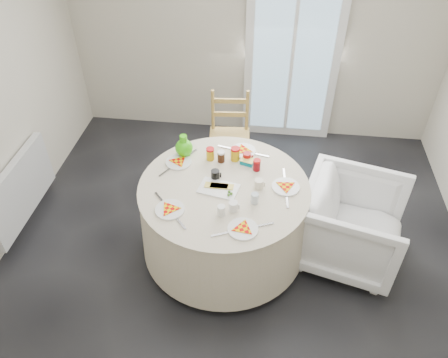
# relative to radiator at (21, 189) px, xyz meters

# --- Properties ---
(floor) EXTENTS (4.00, 4.00, 0.00)m
(floor) POSITION_rel_radiator_xyz_m (1.94, -0.20, -0.38)
(floor) COLOR black
(floor) RESTS_ON ground
(wall_back) EXTENTS (4.00, 0.02, 2.60)m
(wall_back) POSITION_rel_radiator_xyz_m (1.94, 1.80, 0.92)
(wall_back) COLOR #BCB5A3
(wall_back) RESTS_ON floor
(glass_door) EXTENTS (1.00, 0.08, 2.10)m
(glass_door) POSITION_rel_radiator_xyz_m (2.34, 1.75, 0.67)
(glass_door) COLOR silver
(glass_door) RESTS_ON floor
(radiator) EXTENTS (0.07, 1.00, 0.55)m
(radiator) POSITION_rel_radiator_xyz_m (0.00, 0.00, 0.00)
(radiator) COLOR silver
(radiator) RESTS_ON floor
(table) EXTENTS (1.38, 1.38, 0.70)m
(table) POSITION_rel_radiator_xyz_m (1.84, -0.12, -0.01)
(table) COLOR beige
(table) RESTS_ON floor
(wooden_chair) EXTENTS (0.43, 0.42, 0.90)m
(wooden_chair) POSITION_rel_radiator_xyz_m (1.77, 0.93, 0.09)
(wooden_chair) COLOR #A88C4E
(wooden_chair) RESTS_ON floor
(armchair) EXTENTS (0.92, 0.95, 0.82)m
(armchair) POSITION_rel_radiator_xyz_m (2.90, -0.06, 0.01)
(armchair) COLOR white
(armchair) RESTS_ON floor
(place_settings) EXTENTS (1.56, 1.56, 0.02)m
(place_settings) POSITION_rel_radiator_xyz_m (1.84, -0.12, 0.39)
(place_settings) COLOR white
(place_settings) RESTS_ON table
(jar_cluster) EXTENTS (0.50, 0.36, 0.13)m
(jar_cluster) POSITION_rel_radiator_xyz_m (1.87, 0.16, 0.44)
(jar_cluster) COLOR #9C4925
(jar_cluster) RESTS_ON table
(butter_tub) EXTENTS (0.13, 0.11, 0.04)m
(butter_tub) POSITION_rel_radiator_xyz_m (2.00, 0.18, 0.41)
(butter_tub) COLOR #017186
(butter_tub) RESTS_ON table
(green_pitcher) EXTENTS (0.19, 0.19, 0.19)m
(green_pitcher) POSITION_rel_radiator_xyz_m (1.46, 0.24, 0.49)
(green_pitcher) COLOR #38C40D
(green_pitcher) RESTS_ON table
(cheese_platter) EXTENTS (0.33, 0.25, 0.04)m
(cheese_platter) POSITION_rel_radiator_xyz_m (1.81, -0.16, 0.39)
(cheese_platter) COLOR white
(cheese_platter) RESTS_ON table
(mugs_glasses) EXTENTS (0.67, 0.67, 0.09)m
(mugs_glasses) POSITION_rel_radiator_xyz_m (1.94, -0.16, 0.43)
(mugs_glasses) COLOR #9D9A9A
(mugs_glasses) RESTS_ON table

